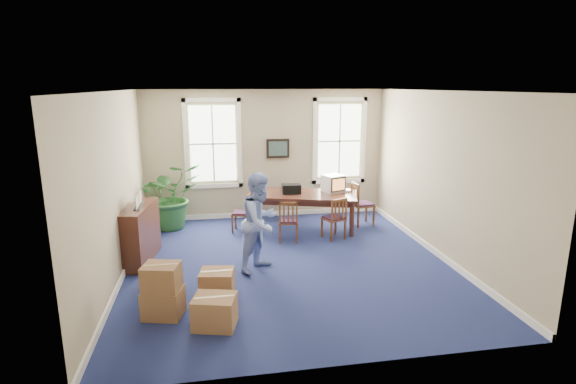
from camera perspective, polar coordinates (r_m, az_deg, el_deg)
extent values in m
plane|color=navy|center=(8.62, 0.04, -9.05)|extent=(6.50, 6.50, 0.00)
plane|color=white|center=(7.97, 0.04, 12.72)|extent=(6.50, 6.50, 0.00)
plane|color=tan|center=(11.31, -2.83, 4.79)|extent=(6.50, 0.00, 6.50)
plane|color=tan|center=(5.09, 6.44, -6.16)|extent=(6.50, 0.00, 6.50)
plane|color=tan|center=(8.19, -21.11, 0.55)|extent=(0.00, 6.50, 6.50)
plane|color=tan|center=(9.15, 18.89, 2.00)|extent=(0.00, 6.50, 6.50)
cube|color=white|center=(11.61, -2.73, -2.77)|extent=(6.00, 0.04, 0.12)
cube|color=white|center=(8.64, -20.04, -9.45)|extent=(0.04, 6.50, 0.12)
cube|color=white|center=(9.54, 18.03, -7.10)|extent=(0.04, 6.50, 0.12)
cube|color=white|center=(10.71, 7.55, 0.19)|extent=(0.22, 0.24, 0.05)
cube|color=black|center=(10.43, 0.40, 0.41)|extent=(0.44, 0.30, 0.22)
imported|color=#8BA2E7|center=(8.10, -3.50, -3.81)|extent=(1.10, 1.11, 1.80)
cube|color=#47231A|center=(9.01, -18.25, -5.09)|extent=(0.60, 1.42, 1.08)
imported|color=#245928|center=(10.85, -14.69, -0.45)|extent=(1.75, 1.65, 1.55)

